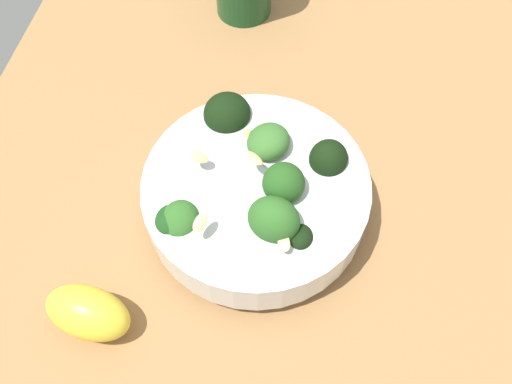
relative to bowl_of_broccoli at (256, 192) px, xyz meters
The scene contains 3 objects.
ground_plane 7.78cm from the bowl_of_broccoli, 75.76° to the left, with size 65.77×65.77×3.31cm, color #996D42.
bowl_of_broccoli is the anchor object (origin of this frame).
lemon_wedge 17.74cm from the bowl_of_broccoli, 131.77° to the right, with size 7.43×4.35×4.69cm, color yellow.
Camera 1 is at (3.30, -30.70, 47.15)cm, focal length 39.01 mm.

